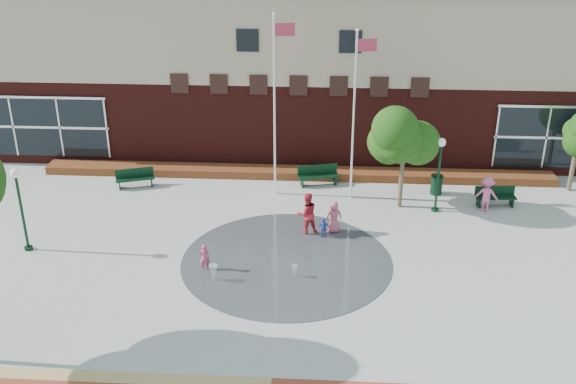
# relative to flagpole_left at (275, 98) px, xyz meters

# --- Properties ---
(ground) EXTENTS (120.00, 120.00, 0.00)m
(ground) POSITION_rel_flagpole_left_xyz_m (0.91, -9.44, -4.83)
(ground) COLOR #666056
(ground) RESTS_ON ground
(plaza_concrete) EXTENTS (46.00, 18.00, 0.01)m
(plaza_concrete) POSITION_rel_flagpole_left_xyz_m (0.91, -5.44, -4.82)
(plaza_concrete) COLOR #A8A8A0
(plaza_concrete) RESTS_ON ground
(splash_pad) EXTENTS (8.40, 8.40, 0.01)m
(splash_pad) POSITION_rel_flagpole_left_xyz_m (0.91, -6.44, -4.82)
(splash_pad) COLOR #383A3D
(splash_pad) RESTS_ON ground
(library_building) EXTENTS (44.40, 10.40, 9.20)m
(library_building) POSITION_rel_flagpole_left_xyz_m (0.91, 8.04, -0.18)
(library_building) COLOR #491511
(library_building) RESTS_ON ground
(flower_bed) EXTENTS (26.00, 1.20, 0.40)m
(flower_bed) POSITION_rel_flagpole_left_xyz_m (0.91, 2.16, -4.83)
(flower_bed) COLOR #A40916
(flower_bed) RESTS_ON ground
(flagpole_left) EXTENTS (1.01, 0.27, 8.67)m
(flagpole_left) POSITION_rel_flagpole_left_xyz_m (0.00, 0.00, 0.00)
(flagpole_left) COLOR white
(flagpole_left) RESTS_ON ground
(flagpole_right) EXTENTS (0.97, 0.30, 8.06)m
(flagpole_right) POSITION_rel_flagpole_left_xyz_m (3.63, -0.23, -0.33)
(flagpole_right) COLOR white
(flagpole_right) RESTS_ON ground
(lamp_left) EXTENTS (0.38, 0.38, 3.62)m
(lamp_left) POSITION_rel_flagpole_left_xyz_m (-9.75, -6.14, -2.58)
(lamp_left) COLOR black
(lamp_left) RESTS_ON ground
(lamp_right) EXTENTS (0.38, 0.38, 3.56)m
(lamp_right) POSITION_rel_flagpole_left_xyz_m (7.45, -1.46, -2.62)
(lamp_right) COLOR black
(lamp_right) RESTS_ON ground
(bench_left) EXTENTS (1.93, 1.08, 0.94)m
(bench_left) POSITION_rel_flagpole_left_xyz_m (-7.02, 0.34, -4.53)
(bench_left) COLOR black
(bench_left) RESTS_ON ground
(bench_mid) EXTENTS (2.09, 1.06, 1.01)m
(bench_mid) POSITION_rel_flagpole_left_xyz_m (2.01, 1.15, -4.50)
(bench_mid) COLOR black
(bench_mid) RESTS_ON ground
(bench_right) EXTENTS (1.92, 0.69, 0.94)m
(bench_right) POSITION_rel_flagpole_left_xyz_m (10.29, -0.76, -4.52)
(bench_right) COLOR black
(bench_right) RESTS_ON ground
(trash_can) EXTENTS (0.60, 0.60, 0.98)m
(trash_can) POSITION_rel_flagpole_left_xyz_m (7.74, 0.46, -4.33)
(trash_can) COLOR black
(trash_can) RESTS_ON ground
(tree_mid) EXTENTS (2.88, 2.88, 4.85)m
(tree_mid) POSITION_rel_flagpole_left_xyz_m (5.85, -1.09, -1.30)
(tree_mid) COLOR #4F402E
(tree_mid) RESTS_ON ground
(water_jet_a) EXTENTS (0.33, 0.33, 0.64)m
(water_jet_a) POSITION_rel_flagpole_left_xyz_m (-1.75, -8.02, -4.83)
(water_jet_a) COLOR white
(water_jet_a) RESTS_ON ground
(water_jet_b) EXTENTS (0.22, 0.22, 0.50)m
(water_jet_b) POSITION_rel_flagpole_left_xyz_m (1.29, -7.59, -4.83)
(water_jet_b) COLOR white
(water_jet_b) RESTS_ON ground
(child_splash) EXTENTS (0.42, 0.29, 1.11)m
(child_splash) POSITION_rel_flagpole_left_xyz_m (-2.22, -7.24, -4.27)
(child_splash) COLOR #CD4468
(child_splash) RESTS_ON ground
(adult_red) EXTENTS (1.10, 0.98, 1.88)m
(adult_red) POSITION_rel_flagpole_left_xyz_m (1.63, -3.96, -3.89)
(adult_red) COLOR red
(adult_red) RESTS_ON ground
(adult_pink) EXTENTS (0.77, 0.56, 1.44)m
(adult_pink) POSITION_rel_flagpole_left_xyz_m (2.79, -3.78, -4.11)
(adult_pink) COLOR #CC566F
(adult_pink) RESTS_ON ground
(child_blue) EXTENTS (0.56, 0.28, 0.92)m
(child_blue) POSITION_rel_flagpole_left_xyz_m (2.36, -4.35, -4.37)
(child_blue) COLOR #3649BA
(child_blue) RESTS_ON ground
(person_bench) EXTENTS (1.23, 0.93, 1.69)m
(person_bench) POSITION_rel_flagpole_left_xyz_m (9.74, -1.32, -3.99)
(person_bench) COLOR #E05F92
(person_bench) RESTS_ON ground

